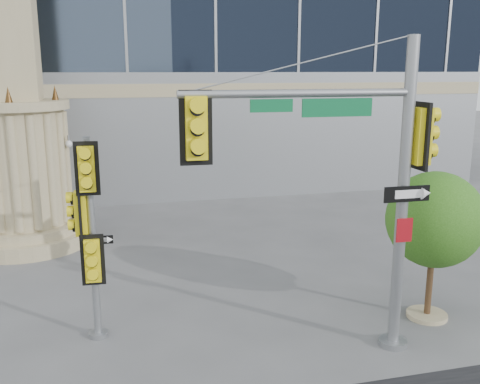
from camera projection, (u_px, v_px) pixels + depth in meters
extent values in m
plane|color=#545456|center=(256.00, 344.00, 12.20)|extent=(120.00, 120.00, 0.00)
cylinder|color=tan|center=(28.00, 237.00, 19.22)|extent=(4.40, 4.40, 0.50)
cylinder|color=tan|center=(27.00, 226.00, 19.13)|extent=(3.80, 3.80, 0.30)
cylinder|color=tan|center=(21.00, 167.00, 18.65)|extent=(3.00, 3.00, 4.00)
cylinder|color=tan|center=(16.00, 105.00, 18.17)|extent=(3.50, 3.50, 0.30)
cone|color=#472D14|center=(55.00, 93.00, 18.39)|extent=(0.24, 0.24, 0.50)
cylinder|color=slate|center=(393.00, 342.00, 12.15)|extent=(0.64, 0.64, 0.14)
cylinder|color=slate|center=(402.00, 200.00, 11.41)|extent=(0.25, 0.25, 6.81)
cylinder|color=slate|center=(299.00, 93.00, 10.37)|extent=(4.77, 0.25, 0.16)
cube|color=#0B6133|center=(337.00, 108.00, 10.59)|extent=(1.48, 0.07, 0.36)
cube|color=yellow|center=(196.00, 128.00, 10.06)|extent=(0.63, 0.33, 1.42)
cube|color=yellow|center=(421.00, 136.00, 11.17)|extent=(0.33, 0.63, 1.42)
cube|color=black|center=(407.00, 194.00, 11.22)|extent=(1.04, 0.05, 0.34)
cube|color=#9E0E16|center=(404.00, 230.00, 11.39)|extent=(0.36, 0.04, 0.52)
cylinder|color=slate|center=(99.00, 334.00, 12.55)|extent=(0.45, 0.45, 0.11)
cylinder|color=slate|center=(93.00, 241.00, 12.04)|extent=(0.17, 0.17, 4.71)
cube|color=yellow|center=(87.00, 169.00, 11.46)|extent=(0.53, 0.29, 1.18)
cube|color=yellow|center=(81.00, 213.00, 11.85)|extent=(0.29, 0.53, 1.18)
cube|color=yellow|center=(93.00, 260.00, 11.92)|extent=(0.53, 0.29, 1.18)
cube|color=black|center=(100.00, 240.00, 11.95)|extent=(0.58, 0.06, 0.19)
cylinder|color=tan|center=(427.00, 315.00, 13.53)|extent=(1.01, 1.01, 0.11)
cylinder|color=#382314|center=(430.00, 280.00, 13.31)|extent=(0.16, 0.16, 2.01)
sphere|color=#275814|center=(435.00, 219.00, 12.96)|extent=(2.35, 2.35, 2.35)
sphere|color=#275814|center=(445.00, 228.00, 13.42)|extent=(1.45, 1.45, 1.45)
sphere|color=#275814|center=(426.00, 235.00, 12.67)|extent=(1.23, 1.23, 1.23)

